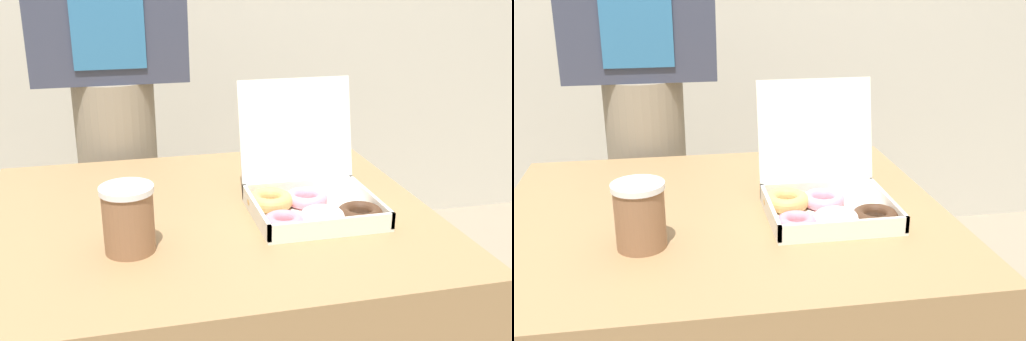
% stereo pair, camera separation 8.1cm
% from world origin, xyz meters
% --- Properties ---
extents(donut_box, '(0.30, 0.30, 0.28)m').
position_xyz_m(donut_box, '(0.22, -0.05, 0.79)').
color(donut_box, white).
rests_on(donut_box, table).
extents(coffee_cup, '(0.10, 0.10, 0.13)m').
position_xyz_m(coffee_cup, '(-0.18, -0.15, 0.82)').
color(coffee_cup, '#8C6042').
rests_on(coffee_cup, table).
extents(person_customer, '(0.44, 0.24, 1.76)m').
position_xyz_m(person_customer, '(-0.19, 0.60, 0.94)').
color(person_customer, gray).
rests_on(person_customer, ground_plane).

